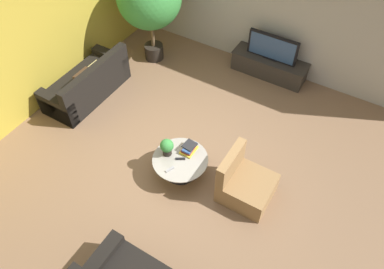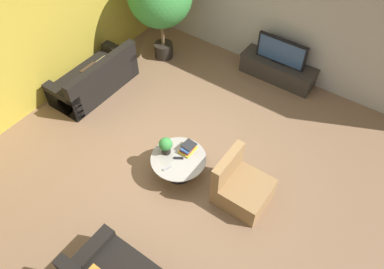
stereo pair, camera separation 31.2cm
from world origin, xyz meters
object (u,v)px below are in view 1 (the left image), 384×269
object	(u,v)px
couch_by_wall	(88,84)
coffee_table	(180,163)
media_console	(269,66)
armchair_wicker	(244,184)
potted_plant_tabletop	(167,147)
television	(273,48)

from	to	relation	value
couch_by_wall	coffee_table	bearing A→B (deg)	75.09
couch_by_wall	media_console	bearing A→B (deg)	130.90
media_console	couch_by_wall	distance (m)	3.84
armchair_wicker	potted_plant_tabletop	distance (m)	1.40
television	armchair_wicker	world-z (taller)	television
media_console	armchair_wicker	bearing A→B (deg)	-73.94
armchair_wicker	potted_plant_tabletop	xyz separation A→B (m)	(-1.35, -0.19, 0.30)
media_console	potted_plant_tabletop	world-z (taller)	potted_plant_tabletop
media_console	potted_plant_tabletop	distance (m)	3.29
coffee_table	couch_by_wall	xyz separation A→B (m)	(-2.68, 0.71, 0.02)
coffee_table	potted_plant_tabletop	size ratio (longest dim) A/B	2.90
couch_by_wall	armchair_wicker	size ratio (longest dim) A/B	2.12
television	potted_plant_tabletop	size ratio (longest dim) A/B	3.32
couch_by_wall	armchair_wicker	distance (m)	3.82
armchair_wicker	potted_plant_tabletop	size ratio (longest dim) A/B	2.67
media_console	coffee_table	bearing A→B (deg)	-93.99
armchair_wicker	media_console	bearing A→B (deg)	16.06
television	coffee_table	size ratio (longest dim) A/B	1.14
media_console	television	distance (m)	0.48
couch_by_wall	potted_plant_tabletop	bearing A→B (deg)	73.38
couch_by_wall	armchair_wicker	xyz separation A→B (m)	(3.78, -0.53, -0.02)
couch_by_wall	potted_plant_tabletop	size ratio (longest dim) A/B	5.66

